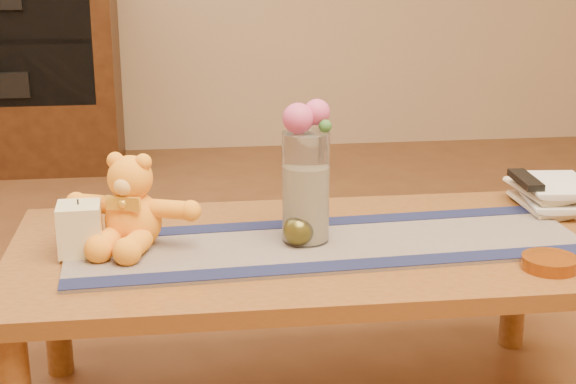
{
  "coord_description": "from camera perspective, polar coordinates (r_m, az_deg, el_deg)",
  "views": [
    {
      "loc": [
        -0.28,
        -1.87,
        1.16
      ],
      "look_at": [
        -0.05,
        0.0,
        0.58
      ],
      "focal_mm": 53.37,
      "sensor_mm": 36.0,
      "label": 1
    }
  ],
  "objects": [
    {
      "name": "book_lower",
      "position": [
        2.33,
        15.51,
        -0.48
      ],
      "size": [
        0.19,
        0.24,
        0.02
      ],
      "primitive_type": "imported",
      "rotation": [
        0.0,
        0.0,
        -0.13
      ],
      "color": "beige",
      "rests_on": "book_bottom"
    },
    {
      "name": "bronze_ball",
      "position": [
        1.97,
        0.69,
        -2.59
      ],
      "size": [
        0.08,
        0.08,
        0.07
      ],
      "primitive_type": "sphere",
      "rotation": [
        0.0,
        0.0,
        0.1
      ],
      "color": "#4A4418",
      "rests_on": "persian_runner"
    },
    {
      "name": "teddy_bear",
      "position": [
        1.99,
        -10.34,
        -0.63
      ],
      "size": [
        0.37,
        0.34,
        0.21
      ],
      "primitive_type": null,
      "rotation": [
        0.0,
        0.0,
        -0.35
      ],
      "color": "orange",
      "rests_on": "persian_runner"
    },
    {
      "name": "runner_border_near",
      "position": [
        1.87,
        3.63,
        -4.9
      ],
      "size": [
        1.2,
        0.13,
        0.0
      ],
      "primitive_type": "cube",
      "rotation": [
        0.0,
        0.0,
        0.05
      ],
      "color": "#14193D",
      "rests_on": "persian_runner"
    },
    {
      "name": "blue_flower_back",
      "position": [
        1.97,
        1.36,
        5.02
      ],
      "size": [
        0.04,
        0.04,
        0.04
      ],
      "primitive_type": "sphere",
      "color": "#5573B8",
      "rests_on": "glass_vase"
    },
    {
      "name": "blue_flower_side",
      "position": [
        1.95,
        0.26,
        4.67
      ],
      "size": [
        0.04,
        0.04,
        0.04
      ],
      "primitive_type": "sphere",
      "color": "#5573B8",
      "rests_on": "glass_vase"
    },
    {
      "name": "tv_remote",
      "position": [
        2.31,
        15.55,
        0.79
      ],
      "size": [
        0.05,
        0.16,
        0.02
      ],
      "primitive_type": "cube",
      "rotation": [
        0.0,
        0.0,
        -0.04
      ],
      "color": "black",
      "rests_on": "book_top"
    },
    {
      "name": "book_bottom",
      "position": [
        2.34,
        15.32,
        -0.9
      ],
      "size": [
        0.17,
        0.22,
        0.02
      ],
      "primitive_type": "imported",
      "rotation": [
        0.0,
        0.0,
        0.01
      ],
      "color": "beige",
      "rests_on": "coffee_table_top"
    },
    {
      "name": "glass_vase",
      "position": [
        1.98,
        1.19,
        0.32
      ],
      "size": [
        0.11,
        0.11,
        0.26
      ],
      "primitive_type": "cylinder",
      "color": "silver",
      "rests_on": "persian_runner"
    },
    {
      "name": "pillar_candle",
      "position": [
        1.98,
        -13.7,
        -2.39
      ],
      "size": [
        0.1,
        0.1,
        0.11
      ],
      "primitive_type": "cube",
      "rotation": [
        0.0,
        0.0,
        0.04
      ],
      "color": "beige",
      "rests_on": "persian_runner"
    },
    {
      "name": "potpourri_fill",
      "position": [
        1.99,
        1.19,
        -0.75
      ],
      "size": [
        0.09,
        0.09,
        0.18
      ],
      "primitive_type": "cylinder",
      "color": "beige",
      "rests_on": "glass_vase"
    },
    {
      "name": "amber_dish",
      "position": [
        1.95,
        17.03,
        -4.53
      ],
      "size": [
        0.13,
        0.13,
        0.03
      ],
      "primitive_type": "cylinder",
      "rotation": [
        0.0,
        0.0,
        0.04
      ],
      "color": "#BF5914",
      "rests_on": "coffee_table_top"
    },
    {
      "name": "coffee_table_top",
      "position": [
        2.02,
        1.41,
        -4.01
      ],
      "size": [
        1.4,
        0.7,
        0.04
      ],
      "primitive_type": "cube",
      "color": "brown",
      "rests_on": "floor"
    },
    {
      "name": "runner_border_far",
      "position": [
        2.13,
        1.78,
        -2.03
      ],
      "size": [
        1.2,
        0.13,
        0.0
      ],
      "primitive_type": "cube",
      "rotation": [
        0.0,
        0.0,
        0.05
      ],
      "color": "#14193D",
      "rests_on": "persian_runner"
    },
    {
      "name": "candle_wick",
      "position": [
        1.96,
        -13.82,
        -0.64
      ],
      "size": [
        0.0,
        0.0,
        0.01
      ],
      "primitive_type": "cylinder",
      "rotation": [
        0.0,
        0.0,
        0.04
      ],
      "color": "black",
      "rests_on": "pillar_candle"
    },
    {
      "name": "rose_left",
      "position": [
        1.92,
        0.67,
        4.93
      ],
      "size": [
        0.07,
        0.07,
        0.07
      ],
      "primitive_type": "sphere",
      "color": "#C4457C",
      "rests_on": "glass_vase"
    },
    {
      "name": "persian_runner",
      "position": [
        2.0,
        2.64,
        -3.5
      ],
      "size": [
        1.22,
        0.42,
        0.01
      ],
      "primitive_type": "cube",
      "rotation": [
        0.0,
        0.0,
        0.05
      ],
      "color": "#181740",
      "rests_on": "coffee_table_top"
    },
    {
      "name": "rose_right",
      "position": [
        1.94,
        1.94,
        5.34
      ],
      "size": [
        0.06,
        0.06,
        0.06
      ],
      "primitive_type": "sphere",
      "color": "#C4457C",
      "rests_on": "glass_vase"
    },
    {
      "name": "leaf_sprig",
      "position": [
        1.93,
        2.49,
        4.41
      ],
      "size": [
        0.03,
        0.03,
        0.03
      ],
      "primitive_type": "sphere",
      "color": "#33662D",
      "rests_on": "glass_vase"
    },
    {
      "name": "book_top",
      "position": [
        2.32,
        15.54,
        0.43
      ],
      "size": [
        0.18,
        0.24,
        0.02
      ],
      "primitive_type": "imported",
      "rotation": [
        0.0,
        0.0,
        -0.09
      ],
      "color": "beige",
      "rests_on": "book_upper"
    },
    {
      "name": "table_leg_br",
      "position": [
        2.53,
        14.91,
        -5.63
      ],
      "size": [
        0.07,
        0.07,
        0.41
      ],
      "primitive_type": "cylinder",
      "color": "brown",
      "rests_on": "floor"
    },
    {
      "name": "table_leg_bl",
      "position": [
        2.38,
        -15.24,
        -7.12
      ],
      "size": [
        0.07,
        0.07,
        0.41
      ],
      "primitive_type": "cylinder",
      "color": "brown",
      "rests_on": "floor"
    },
    {
      "name": "book_upper",
      "position": [
        2.33,
        15.23,
        0.01
      ],
      "size": [
        0.18,
        0.23,
        0.02
      ],
      "primitive_type": "imported",
      "rotation": [
        0.0,
        0.0,
        0.06
      ],
      "color": "beige",
      "rests_on": "book_lower"
    }
  ]
}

